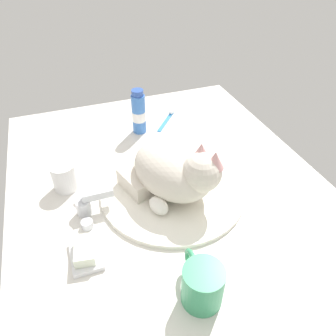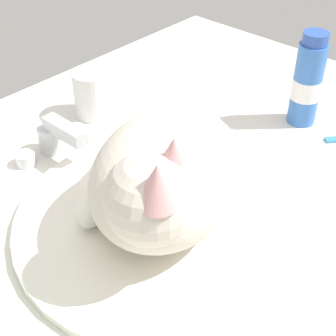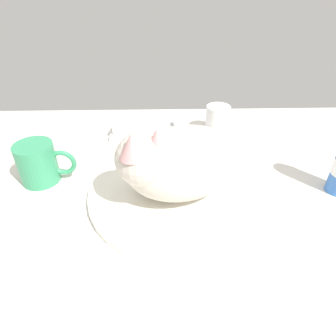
% 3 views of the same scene
% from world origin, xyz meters
% --- Properties ---
extents(ground_plane, '(1.10, 0.83, 0.03)m').
position_xyz_m(ground_plane, '(0.00, 0.00, -0.01)').
color(ground_plane, silver).
extents(sink_basin, '(0.37, 0.37, 0.01)m').
position_xyz_m(sink_basin, '(0.00, 0.00, 0.01)').
color(sink_basin, white).
rests_on(sink_basin, ground_plane).
extents(faucet, '(0.12, 0.09, 0.06)m').
position_xyz_m(faucet, '(0.00, 0.22, 0.03)').
color(faucet, silver).
rests_on(faucet, ground_plane).
extents(cat, '(0.27, 0.25, 0.16)m').
position_xyz_m(cat, '(-0.01, -0.00, 0.08)').
color(cat, beige).
rests_on(cat, sink_basin).
extents(coffee_mug, '(0.12, 0.08, 0.09)m').
position_xyz_m(coffee_mug, '(-0.29, 0.05, 0.04)').
color(coffee_mug, '#389966').
rests_on(coffee_mug, ground_plane).
extents(rinse_cup, '(0.06, 0.06, 0.07)m').
position_xyz_m(rinse_cup, '(0.11, 0.26, 0.04)').
color(rinse_cup, white).
rests_on(rinse_cup, ground_plane).
extents(soap_dish, '(0.09, 0.06, 0.01)m').
position_xyz_m(soap_dish, '(-0.13, 0.24, 0.01)').
color(soap_dish, white).
rests_on(soap_dish, ground_plane).
extents(soap_bar, '(0.08, 0.05, 0.02)m').
position_xyz_m(soap_bar, '(-0.13, 0.24, 0.02)').
color(soap_bar, silver).
rests_on(soap_bar, soap_dish).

